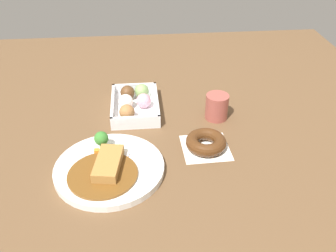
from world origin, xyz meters
The scene contains 5 objects.
ground_plane centered at (0.00, 0.00, 0.00)m, with size 1.60×1.60×0.00m, color brown.
curry_plate centered at (0.15, -0.15, 0.01)m, with size 0.28×0.28×0.07m.
donut_box centered at (-0.14, -0.08, 0.02)m, with size 0.21×0.15×0.06m.
chocolate_ring_donut centered at (0.08, 0.11, 0.02)m, with size 0.13×0.13×0.04m.
coffee_mug centered at (-0.07, 0.17, 0.04)m, with size 0.07×0.07×0.08m, color #9E4C42.
Camera 1 is at (0.86, -0.06, 0.62)m, focal length 39.24 mm.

